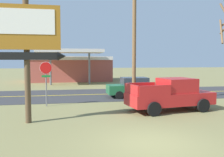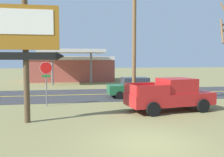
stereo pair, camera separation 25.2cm
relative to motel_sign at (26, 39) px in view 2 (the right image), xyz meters
The scene contains 9 objects.
ground_plane 7.34m from the motel_sign, 37.98° to the right, with size 180.00×180.00×0.00m, color olive.
road_asphalt 11.17m from the motel_sign, 62.37° to the left, with size 140.00×8.00×0.02m, color #333335.
road_centre_line 11.17m from the motel_sign, 62.37° to the left, with size 126.00×0.20×0.01m, color gold.
motel_sign is the anchor object (origin of this frame).
stop_sign 4.85m from the motel_sign, 84.38° to the left, with size 0.80×0.08×2.95m.
utility_pole 7.43m from the motel_sign, 31.57° to the left, with size 2.10×0.26×9.30m.
gas_station 24.51m from the motel_sign, 84.95° to the left, with size 12.00×11.50×4.40m.
pickup_red_parked_on_lawn 8.67m from the motel_sign, 11.09° to the left, with size 5.43×2.80×1.96m.
car_green_near_lane 10.66m from the motel_sign, 45.33° to the left, with size 4.20×2.00×1.64m.
Camera 2 is at (-2.73, -8.30, 3.04)m, focal length 38.79 mm.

